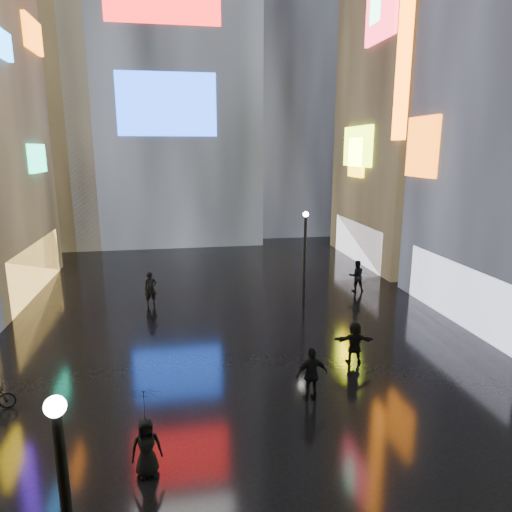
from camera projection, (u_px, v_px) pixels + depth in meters
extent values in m
plane|color=black|center=(230.00, 314.00, 24.03)|extent=(140.00, 140.00, 0.00)
cube|color=#FFC659|center=(36.00, 267.00, 27.58)|extent=(0.20, 10.00, 3.00)
cube|color=#19E29D|center=(37.00, 158.00, 27.89)|extent=(0.25, 3.00, 1.71)
cube|color=orange|center=(33.00, 35.00, 28.00)|extent=(0.25, 3.32, 1.94)
cube|color=white|center=(458.00, 293.00, 22.67)|extent=(0.20, 9.00, 3.00)
cube|color=orange|center=(422.00, 147.00, 24.95)|extent=(0.25, 2.99, 3.26)
cube|color=orange|center=(404.00, 51.00, 26.47)|extent=(0.25, 1.40, 10.00)
cube|color=black|center=(430.00, 71.00, 33.08)|extent=(10.00, 12.00, 28.00)
cube|color=white|center=(358.00, 242.00, 35.13)|extent=(0.20, 9.00, 3.00)
cube|color=#C5FB19|center=(358.00, 146.00, 33.76)|extent=(0.25, 4.92, 2.91)
cube|color=#FB3245|center=(381.00, 12.00, 29.14)|extent=(0.25, 4.36, 3.46)
cube|color=#FBB80C|center=(356.00, 158.00, 34.05)|extent=(0.25, 2.63, 2.87)
cube|color=black|center=(164.00, 9.00, 41.72)|extent=(16.00, 14.00, 42.00)
cube|color=#194CFF|center=(167.00, 104.00, 36.98)|extent=(8.00, 0.20, 5.00)
cube|color=black|center=(285.00, 63.00, 46.56)|extent=(12.00, 12.00, 34.00)
cube|color=black|center=(39.00, 96.00, 39.79)|extent=(10.00, 10.00, 26.00)
sphere|color=white|center=(55.00, 406.00, 6.24)|extent=(0.30, 0.30, 0.30)
cylinder|color=black|center=(305.00, 260.00, 25.13)|extent=(0.16, 0.16, 5.00)
sphere|color=white|center=(306.00, 214.00, 24.54)|extent=(0.30, 0.30, 0.30)
imported|color=black|center=(312.00, 374.00, 15.62)|extent=(1.15, 0.55, 1.91)
imported|color=black|center=(146.00, 447.00, 12.01)|extent=(0.89, 0.66, 1.65)
imported|color=black|center=(354.00, 342.00, 18.39)|extent=(1.68, 0.77, 1.75)
imported|color=black|center=(151.00, 289.00, 25.18)|extent=(0.77, 0.59, 1.89)
imported|color=black|center=(356.00, 276.00, 27.70)|extent=(1.01, 0.83, 1.93)
imported|color=black|center=(144.00, 404.00, 11.72)|extent=(1.30, 1.31, 0.86)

